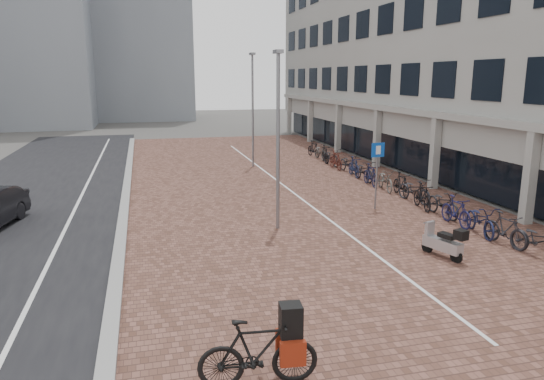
{
  "coord_description": "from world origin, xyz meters",
  "views": [
    {
      "loc": [
        -4.24,
        -10.52,
        5.13
      ],
      "look_at": [
        0.0,
        6.0,
        1.3
      ],
      "focal_mm": 33.36,
      "sensor_mm": 36.0,
      "label": 1
    }
  ],
  "objects": [
    {
      "name": "ground",
      "position": [
        0.0,
        0.0,
        0.0
      ],
      "size": [
        140.0,
        140.0,
        0.0
      ],
      "primitive_type": "plane",
      "color": "#474442",
      "rests_on": "ground"
    },
    {
      "name": "plaza_brick",
      "position": [
        2.0,
        12.0,
        0.01
      ],
      "size": [
        14.5,
        42.0,
        0.04
      ],
      "primitive_type": "cube",
      "color": "brown",
      "rests_on": "ground"
    },
    {
      "name": "street_asphalt",
      "position": [
        -9.0,
        12.0,
        0.01
      ],
      "size": [
        8.0,
        50.0,
        0.03
      ],
      "primitive_type": "cube",
      "color": "black",
      "rests_on": "ground"
    },
    {
      "name": "curb",
      "position": [
        -5.1,
        12.0,
        0.07
      ],
      "size": [
        0.35,
        42.0,
        0.14
      ],
      "primitive_type": "cube",
      "color": "gray",
      "rests_on": "ground"
    },
    {
      "name": "lane_line",
      "position": [
        -7.0,
        12.0,
        0.02
      ],
      "size": [
        0.12,
        44.0,
        0.0
      ],
      "primitive_type": "cube",
      "color": "white",
      "rests_on": "street_asphalt"
    },
    {
      "name": "parking_line",
      "position": [
        2.2,
        12.0,
        0.04
      ],
      "size": [
        0.1,
        30.0,
        0.0
      ],
      "primitive_type": "cube",
      "color": "white",
      "rests_on": "plaza_brick"
    },
    {
      "name": "office_building",
      "position": [
        12.97,
        16.0,
        8.44
      ],
      "size": [
        8.4,
        40.0,
        15.0
      ],
      "color": "#969691",
      "rests_on": "ground"
    },
    {
      "name": "hero_bike",
      "position": [
        -2.56,
        -3.05,
        0.64
      ],
      "size": [
        2.1,
        0.78,
        1.45
      ],
      "rotation": [
        0.0,
        0.0,
        1.47
      ],
      "color": "black",
      "rests_on": "ground"
    },
    {
      "name": "scooter_front",
      "position": [
        3.97,
        1.67,
        0.5
      ],
      "size": [
        0.87,
        1.52,
        1.0
      ],
      "primitive_type": null,
      "rotation": [
        0.0,
        0.0,
        0.31
      ],
      "color": "#ADADB2",
      "rests_on": "ground"
    },
    {
      "name": "parking_sign",
      "position": [
        4.52,
        7.17,
        1.81
      ],
      "size": [
        0.55,
        0.11,
        2.66
      ],
      "rotation": [
        0.0,
        0.0,
        0.1
      ],
      "color": "slate",
      "rests_on": "ground"
    },
    {
      "name": "lamp_near",
      "position": [
        0.11,
        5.62,
        2.96
      ],
      "size": [
        0.12,
        0.12,
        5.92
      ],
      "primitive_type": "cylinder",
      "color": "slate",
      "rests_on": "ground"
    },
    {
      "name": "lamp_far",
      "position": [
        1.91,
        17.86,
        3.19
      ],
      "size": [
        0.12,
        0.12,
        6.38
      ],
      "primitive_type": "cylinder",
      "color": "gray",
      "rests_on": "ground"
    },
    {
      "name": "bike_row",
      "position": [
        6.48,
        10.65,
        0.52
      ],
      "size": [
        1.26,
        21.47,
        1.05
      ],
      "color": "black",
      "rests_on": "ground"
    }
  ]
}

